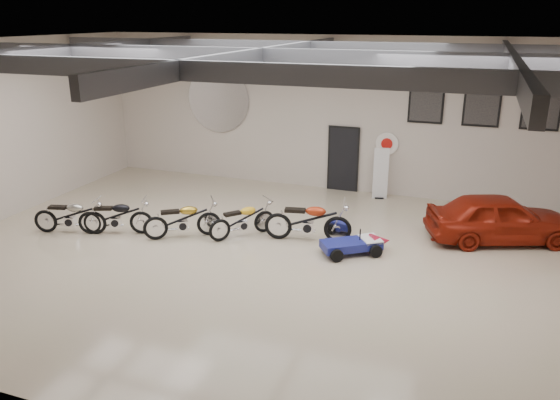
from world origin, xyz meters
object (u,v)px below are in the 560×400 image
(motorcycle_black, at_px, (115,216))
(vintage_car, at_px, (500,218))
(motorcycle_gold, at_px, (182,219))
(motorcycle_yellow, at_px, (242,219))
(banner_stand, at_px, (381,172))
(go_kart, at_px, (357,241))
(motorcycle_silver, at_px, (69,215))
(motorcycle_red, at_px, (308,220))

(motorcycle_black, distance_m, vintage_car, 10.06)
(motorcycle_gold, distance_m, motorcycle_yellow, 1.57)
(banner_stand, relative_size, go_kart, 0.96)
(banner_stand, height_order, motorcycle_black, banner_stand)
(motorcycle_silver, xyz_separation_m, go_kart, (7.51, 1.33, -0.18))
(motorcycle_black, relative_size, motorcycle_red, 0.88)
(motorcycle_gold, relative_size, go_kart, 1.11)
(motorcycle_red, distance_m, vintage_car, 4.95)
(motorcycle_red, height_order, vintage_car, vintage_car)
(vintage_car, bearing_deg, motorcycle_black, 86.29)
(motorcycle_black, height_order, motorcycle_gold, motorcycle_gold)
(banner_stand, height_order, go_kart, banner_stand)
(motorcycle_silver, height_order, vintage_car, vintage_car)
(motorcycle_yellow, bearing_deg, motorcycle_red, -38.83)
(motorcycle_silver, relative_size, motorcycle_yellow, 1.05)
(banner_stand, xyz_separation_m, motorcycle_red, (-1.14, -4.10, -0.29))
(banner_stand, height_order, motorcycle_silver, banner_stand)
(motorcycle_silver, bearing_deg, motorcycle_red, 0.42)
(motorcycle_gold, height_order, vintage_car, vintage_car)
(motorcycle_gold, height_order, motorcycle_yellow, motorcycle_gold)
(motorcycle_gold, bearing_deg, motorcycle_black, 158.47)
(motorcycle_yellow, distance_m, go_kart, 3.08)
(motorcycle_gold, distance_m, motorcycle_red, 3.29)
(motorcycle_yellow, bearing_deg, go_kart, -49.73)
(motorcycle_yellow, bearing_deg, banner_stand, 8.05)
(motorcycle_gold, xyz_separation_m, go_kart, (4.54, 0.56, -0.19))
(banner_stand, distance_m, motorcycle_black, 8.15)
(banner_stand, xyz_separation_m, motorcycle_gold, (-4.30, -5.01, -0.35))
(go_kart, bearing_deg, motorcycle_yellow, 144.66)
(banner_stand, bearing_deg, motorcycle_gold, -144.88)
(motorcycle_black, relative_size, motorcycle_yellow, 1.05)
(motorcycle_red, bearing_deg, motorcycle_yellow, 179.25)
(motorcycle_gold, bearing_deg, vintage_car, -15.42)
(motorcycle_red, relative_size, vintage_car, 0.60)
(banner_stand, xyz_separation_m, motorcycle_black, (-6.10, -5.40, -0.36))
(banner_stand, distance_m, motorcycle_red, 4.27)
(motorcycle_red, relative_size, go_kart, 1.24)
(motorcycle_silver, distance_m, go_kart, 7.63)
(motorcycle_yellow, distance_m, motorcycle_red, 1.74)
(motorcycle_gold, bearing_deg, motorcycle_yellow, -11.61)
(motorcycle_red, bearing_deg, go_kart, -25.03)
(motorcycle_yellow, xyz_separation_m, motorcycle_red, (1.70, 0.31, 0.09))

